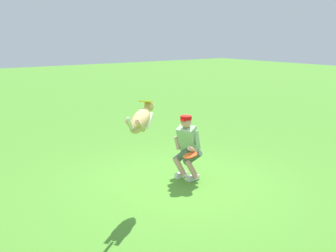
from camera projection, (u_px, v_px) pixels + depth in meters
name	position (u px, v px, depth m)	size (l,w,h in m)	color
ground_plane	(180.00, 184.00, 7.29)	(60.00, 60.00, 0.00)	#4C8C2C
person	(187.00, 145.00, 7.42)	(0.53, 0.69, 1.29)	silver
dog	(141.00, 119.00, 6.06)	(0.91, 0.71, 0.49)	tan
frisbee_flying	(146.00, 101.00, 6.24)	(0.23, 0.23, 0.02)	yellow
frisbee_held	(190.00, 155.00, 7.07)	(0.28, 0.28, 0.02)	#F45424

